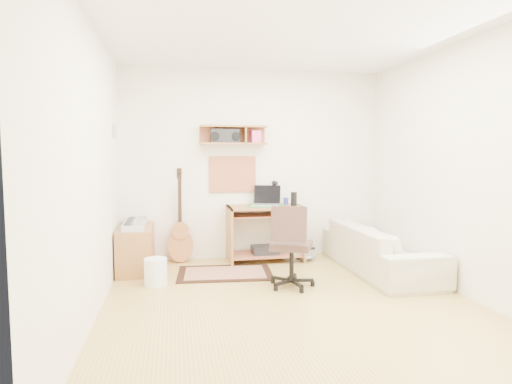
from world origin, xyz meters
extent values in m
cube|color=tan|center=(0.00, 0.00, -0.01)|extent=(3.60, 4.00, 0.01)
cube|color=white|center=(0.00, 0.00, 2.60)|extent=(3.60, 4.00, 0.01)
cube|color=white|center=(0.00, 2.00, 1.30)|extent=(3.60, 0.01, 2.60)
cube|color=white|center=(-1.80, 0.00, 1.30)|extent=(0.01, 4.00, 2.60)
cube|color=white|center=(1.80, 0.00, 1.30)|extent=(0.01, 4.00, 2.60)
cube|color=#9E6837|center=(-0.30, 1.88, 1.70)|extent=(0.90, 0.25, 0.26)
cube|color=tan|center=(-0.30, 1.98, 1.17)|extent=(0.64, 0.03, 0.49)
cube|color=#4C8CBF|center=(-1.79, 1.50, 1.72)|extent=(0.02, 0.20, 0.15)
cylinder|color=black|center=(0.49, 1.68, 0.84)|extent=(0.08, 0.08, 0.18)
cylinder|color=#33439A|center=(0.42, 1.83, 0.80)|extent=(0.07, 0.07, 0.10)
cube|color=black|center=(-0.42, 1.87, 1.68)|extent=(0.38, 0.17, 0.19)
cube|color=tan|center=(-0.51, 1.18, 0.01)|extent=(1.19, 0.85, 0.02)
cube|color=#9E6837|center=(-1.58, 1.55, 0.28)|extent=(0.40, 0.90, 0.55)
cube|color=#B2B5BA|center=(-1.58, 1.55, 0.58)|extent=(0.25, 0.79, 0.07)
cylinder|color=white|center=(-1.31, 0.86, 0.15)|extent=(0.32, 0.32, 0.30)
cube|color=#A5A8AA|center=(0.57, 1.76, 0.09)|extent=(0.49, 0.42, 0.16)
imported|color=beige|center=(1.38, 0.94, 0.38)|extent=(0.57, 1.95, 0.76)
camera|label=1|loc=(-1.11, -3.96, 1.45)|focal=30.52mm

